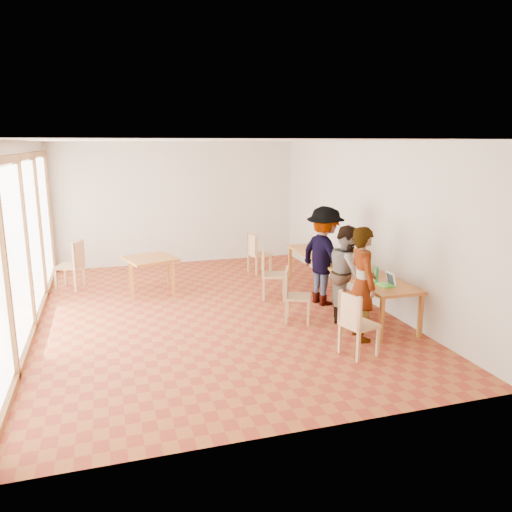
# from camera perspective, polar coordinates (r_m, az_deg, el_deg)

# --- Properties ---
(ground) EXTENTS (8.00, 8.00, 0.00)m
(ground) POSITION_cam_1_polar(r_m,az_deg,el_deg) (9.04, -5.04, -6.38)
(ground) COLOR #9E4E26
(ground) RESTS_ON ground
(wall_back) EXTENTS (6.00, 0.10, 3.00)m
(wall_back) POSITION_cam_1_polar(r_m,az_deg,el_deg) (12.57, -9.01, 5.96)
(wall_back) COLOR beige
(wall_back) RESTS_ON ground
(wall_front) EXTENTS (6.00, 0.10, 3.00)m
(wall_front) POSITION_cam_1_polar(r_m,az_deg,el_deg) (4.91, 4.45, -4.55)
(wall_front) COLOR beige
(wall_front) RESTS_ON ground
(wall_right) EXTENTS (0.10, 8.00, 3.00)m
(wall_right) POSITION_cam_1_polar(r_m,az_deg,el_deg) (9.72, 12.39, 3.85)
(wall_right) COLOR beige
(wall_right) RESTS_ON ground
(window_wall) EXTENTS (0.10, 8.00, 3.00)m
(window_wall) POSITION_cam_1_polar(r_m,az_deg,el_deg) (8.58, -24.97, 1.78)
(window_wall) COLOR white
(window_wall) RESTS_ON ground
(ceiling) EXTENTS (6.00, 8.00, 0.04)m
(ceiling) POSITION_cam_1_polar(r_m,az_deg,el_deg) (8.54, -5.44, 13.13)
(ceiling) COLOR white
(ceiling) RESTS_ON wall_back
(communal_table) EXTENTS (0.80, 4.00, 0.75)m
(communal_table) POSITION_cam_1_polar(r_m,az_deg,el_deg) (9.49, 10.04, -1.18)
(communal_table) COLOR #AD7226
(communal_table) RESTS_ON ground
(side_table) EXTENTS (0.90, 0.90, 0.75)m
(side_table) POSITION_cam_1_polar(r_m,az_deg,el_deg) (10.08, -11.97, -0.63)
(side_table) COLOR #AD7226
(side_table) RESTS_ON ground
(chair_near) EXTENTS (0.54, 0.54, 0.50)m
(chair_near) POSITION_cam_1_polar(r_m,az_deg,el_deg) (7.17, 11.20, -6.90)
(chair_near) COLOR tan
(chair_near) RESTS_ON ground
(chair_mid) EXTENTS (0.56, 0.56, 0.49)m
(chair_mid) POSITION_cam_1_polar(r_m,az_deg,el_deg) (8.41, 4.13, -3.84)
(chair_mid) COLOR tan
(chair_mid) RESTS_ON ground
(chair_far) EXTENTS (0.58, 0.58, 0.52)m
(chair_far) POSITION_cam_1_polar(r_m,az_deg,el_deg) (9.62, 1.41, -1.41)
(chair_far) COLOR tan
(chair_far) RESTS_ON ground
(chair_empty) EXTENTS (0.52, 0.52, 0.50)m
(chair_empty) POSITION_cam_1_polar(r_m,az_deg,el_deg) (11.45, -0.02, 0.75)
(chair_empty) COLOR tan
(chair_empty) RESTS_ON ground
(chair_spare) EXTENTS (0.62, 0.62, 0.54)m
(chair_spare) POSITION_cam_1_polar(r_m,az_deg,el_deg) (10.86, -20.10, -0.42)
(chair_spare) COLOR tan
(chair_spare) RESTS_ON ground
(person_near) EXTENTS (0.48, 0.68, 1.76)m
(person_near) POSITION_cam_1_polar(r_m,az_deg,el_deg) (7.74, 12.07, -3.11)
(person_near) COLOR gray
(person_near) RESTS_ON ground
(person_mid) EXTENTS (0.87, 0.97, 1.63)m
(person_mid) POSITION_cam_1_polar(r_m,az_deg,el_deg) (8.58, 10.38, -1.91)
(person_mid) COLOR gray
(person_mid) RESTS_ON ground
(person_far) EXTENTS (0.97, 1.32, 1.84)m
(person_far) POSITION_cam_1_polar(r_m,az_deg,el_deg) (9.32, 7.83, 0.01)
(person_far) COLOR gray
(person_far) RESTS_ON ground
(laptop_near) EXTENTS (0.23, 0.27, 0.22)m
(laptop_near) POSITION_cam_1_polar(r_m,az_deg,el_deg) (8.18, 14.87, -2.89)
(laptop_near) COLOR #55CE3B
(laptop_near) RESTS_ON communal_table
(laptop_mid) EXTENTS (0.25, 0.26, 0.19)m
(laptop_mid) POSITION_cam_1_polar(r_m,az_deg,el_deg) (8.73, 12.49, -1.84)
(laptop_mid) COLOR #55CE3B
(laptop_mid) RESTS_ON communal_table
(laptop_far) EXTENTS (0.31, 0.33, 0.23)m
(laptop_far) POSITION_cam_1_polar(r_m,az_deg,el_deg) (9.71, 10.53, -0.21)
(laptop_far) COLOR #55CE3B
(laptop_far) RESTS_ON communal_table
(yellow_mug) EXTENTS (0.16, 0.16, 0.10)m
(yellow_mug) POSITION_cam_1_polar(r_m,az_deg,el_deg) (9.54, 8.98, -0.46)
(yellow_mug) COLOR yellow
(yellow_mug) RESTS_ON communal_table
(green_bottle) EXTENTS (0.07, 0.07, 0.28)m
(green_bottle) POSITION_cam_1_polar(r_m,az_deg,el_deg) (8.24, 13.59, -2.13)
(green_bottle) COLOR #20803B
(green_bottle) RESTS_ON communal_table
(clear_glass) EXTENTS (0.07, 0.07, 0.09)m
(clear_glass) POSITION_cam_1_polar(r_m,az_deg,el_deg) (8.75, 10.65, -1.76)
(clear_glass) COLOR silver
(clear_glass) RESTS_ON communal_table
(condiment_cup) EXTENTS (0.08, 0.08, 0.06)m
(condiment_cup) POSITION_cam_1_polar(r_m,az_deg,el_deg) (11.11, 7.52, 1.37)
(condiment_cup) COLOR white
(condiment_cup) RESTS_ON communal_table
(pink_phone) EXTENTS (0.05, 0.10, 0.01)m
(pink_phone) POSITION_cam_1_polar(r_m,az_deg,el_deg) (8.49, 14.82, -2.69)
(pink_phone) COLOR #C7455C
(pink_phone) RESTS_ON communal_table
(black_pouch) EXTENTS (0.16, 0.26, 0.09)m
(black_pouch) POSITION_cam_1_polar(r_m,az_deg,el_deg) (9.57, 8.04, -0.42)
(black_pouch) COLOR black
(black_pouch) RESTS_ON communal_table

